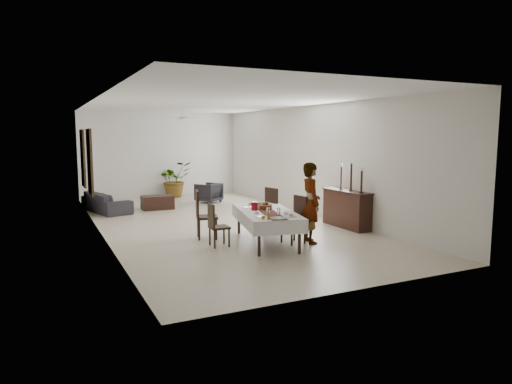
% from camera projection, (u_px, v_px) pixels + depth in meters
% --- Properties ---
extents(floor, '(6.00, 12.00, 0.00)m').
position_uv_depth(floor, '(217.00, 222.00, 12.33)').
color(floor, beige).
rests_on(floor, ground).
extents(ceiling, '(6.00, 12.00, 0.02)m').
position_uv_depth(ceiling, '(215.00, 102.00, 11.93)').
color(ceiling, white).
rests_on(ceiling, wall_back).
extents(wall_back, '(6.00, 0.02, 3.20)m').
position_uv_depth(wall_back, '(161.00, 155.00, 17.50)').
color(wall_back, white).
rests_on(wall_back, floor).
extents(wall_front, '(6.00, 0.02, 3.20)m').
position_uv_depth(wall_front, '(359.00, 186.00, 6.76)').
color(wall_front, white).
rests_on(wall_front, floor).
extents(wall_left, '(0.02, 12.00, 3.20)m').
position_uv_depth(wall_left, '(98.00, 167.00, 10.84)').
color(wall_left, white).
rests_on(wall_left, floor).
extents(wall_right, '(0.02, 12.00, 3.20)m').
position_uv_depth(wall_right, '(312.00, 161.00, 13.42)').
color(wall_right, white).
rests_on(wall_right, floor).
extents(dining_table_top, '(1.41, 2.40, 0.05)m').
position_uv_depth(dining_table_top, '(266.00, 212.00, 9.94)').
color(dining_table_top, black).
rests_on(dining_table_top, table_leg_fl).
extents(table_leg_fl, '(0.08, 0.08, 0.65)m').
position_uv_depth(table_leg_fl, '(259.00, 240.00, 8.86)').
color(table_leg_fl, black).
rests_on(table_leg_fl, floor).
extents(table_leg_fr, '(0.08, 0.08, 0.65)m').
position_uv_depth(table_leg_fr, '(299.00, 238.00, 9.04)').
color(table_leg_fr, black).
rests_on(table_leg_fr, floor).
extents(table_leg_bl, '(0.08, 0.08, 0.65)m').
position_uv_depth(table_leg_bl, '(239.00, 220.00, 10.92)').
color(table_leg_bl, black).
rests_on(table_leg_bl, floor).
extents(table_leg_br, '(0.08, 0.08, 0.65)m').
position_uv_depth(table_leg_br, '(272.00, 219.00, 11.10)').
color(table_leg_br, black).
rests_on(table_leg_br, floor).
extents(tablecloth_top, '(1.61, 2.60, 0.01)m').
position_uv_depth(tablecloth_top, '(266.00, 211.00, 9.93)').
color(tablecloth_top, silver).
rests_on(tablecloth_top, dining_table_top).
extents(tablecloth_drape_left, '(0.54, 2.35, 0.28)m').
position_uv_depth(tablecloth_drape_left, '(242.00, 218.00, 9.83)').
color(tablecloth_drape_left, silver).
rests_on(tablecloth_drape_left, dining_table_top).
extents(tablecloth_drape_right, '(0.54, 2.35, 0.28)m').
position_uv_depth(tablecloth_drape_right, '(290.00, 216.00, 10.07)').
color(tablecloth_drape_right, silver).
rests_on(tablecloth_drape_right, dining_table_top).
extents(tablecloth_drape_near, '(1.08, 0.25, 0.28)m').
position_uv_depth(tablecloth_drape_near, '(281.00, 228.00, 8.79)').
color(tablecloth_drape_near, white).
rests_on(tablecloth_drape_near, dining_table_top).
extents(tablecloth_drape_far, '(1.08, 0.25, 0.28)m').
position_uv_depth(tablecloth_drape_far, '(254.00, 209.00, 11.11)').
color(tablecloth_drape_far, white).
rests_on(tablecloth_drape_far, dining_table_top).
extents(table_runner, '(0.84, 2.35, 0.00)m').
position_uv_depth(table_runner, '(266.00, 211.00, 9.93)').
color(table_runner, maroon).
rests_on(table_runner, tablecloth_top).
extents(red_pitcher, '(0.17, 0.17, 0.19)m').
position_uv_depth(red_pitcher, '(254.00, 206.00, 10.00)').
color(red_pitcher, maroon).
rests_on(red_pitcher, tablecloth_top).
extents(pitcher_handle, '(0.11, 0.04, 0.11)m').
position_uv_depth(pitcher_handle, '(251.00, 206.00, 9.99)').
color(pitcher_handle, maroon).
rests_on(pitcher_handle, red_pitcher).
extents(wine_glass_near, '(0.07, 0.07, 0.16)m').
position_uv_depth(wine_glass_near, '(279.00, 212.00, 9.36)').
color(wine_glass_near, white).
rests_on(wine_glass_near, tablecloth_top).
extents(wine_glass_mid, '(0.07, 0.07, 0.16)m').
position_uv_depth(wine_glass_mid, '(268.00, 211.00, 9.40)').
color(wine_glass_mid, silver).
rests_on(wine_glass_mid, tablecloth_top).
extents(teacup_right, '(0.08, 0.08, 0.06)m').
position_uv_depth(teacup_right, '(286.00, 213.00, 9.45)').
color(teacup_right, white).
rests_on(teacup_right, saucer_right).
extents(saucer_right, '(0.14, 0.14, 0.01)m').
position_uv_depth(saucer_right, '(286.00, 214.00, 9.45)').
color(saucer_right, white).
rests_on(saucer_right, tablecloth_top).
extents(teacup_left, '(0.08, 0.08, 0.06)m').
position_uv_depth(teacup_left, '(257.00, 212.00, 9.55)').
color(teacup_left, silver).
rests_on(teacup_left, saucer_left).
extents(saucer_left, '(0.14, 0.14, 0.01)m').
position_uv_depth(saucer_left, '(257.00, 214.00, 9.55)').
color(saucer_left, white).
rests_on(saucer_left, tablecloth_top).
extents(plate_near_right, '(0.22, 0.22, 0.01)m').
position_uv_depth(plate_near_right, '(291.00, 217.00, 9.18)').
color(plate_near_right, silver).
rests_on(plate_near_right, tablecloth_top).
extents(bread_near_right, '(0.08, 0.08, 0.08)m').
position_uv_depth(bread_near_right, '(291.00, 215.00, 9.18)').
color(bread_near_right, tan).
rests_on(bread_near_right, plate_near_right).
extents(plate_near_left, '(0.22, 0.22, 0.01)m').
position_uv_depth(plate_near_left, '(261.00, 217.00, 9.19)').
color(plate_near_left, white).
rests_on(plate_near_left, tablecloth_top).
extents(plate_far_left, '(0.22, 0.22, 0.01)m').
position_uv_depth(plate_far_left, '(248.00, 207.00, 10.36)').
color(plate_far_left, silver).
rests_on(plate_far_left, tablecloth_top).
extents(serving_tray, '(0.34, 0.34, 0.02)m').
position_uv_depth(serving_tray, '(278.00, 218.00, 8.98)').
color(serving_tray, '#47484D').
rests_on(serving_tray, tablecloth_top).
extents(jam_jar_a, '(0.06, 0.06, 0.07)m').
position_uv_depth(jam_jar_a, '(269.00, 218.00, 8.90)').
color(jam_jar_a, '#935215').
rests_on(jam_jar_a, tablecloth_top).
extents(jam_jar_b, '(0.06, 0.06, 0.07)m').
position_uv_depth(jam_jar_b, '(263.00, 217.00, 8.94)').
color(jam_jar_b, '#845913').
rests_on(jam_jar_b, tablecloth_top).
extents(fruit_basket, '(0.28, 0.28, 0.09)m').
position_uv_depth(fruit_basket, '(266.00, 207.00, 10.16)').
color(fruit_basket, brown).
rests_on(fruit_basket, tablecloth_top).
extents(fruit_red, '(0.08, 0.08, 0.08)m').
position_uv_depth(fruit_red, '(267.00, 204.00, 10.18)').
color(fruit_red, maroon).
rests_on(fruit_red, fruit_basket).
extents(fruit_green, '(0.07, 0.07, 0.07)m').
position_uv_depth(fruit_green, '(264.00, 204.00, 10.17)').
color(fruit_green, '#4E7723').
rests_on(fruit_green, fruit_basket).
extents(chair_right_near_seat, '(0.50, 0.50, 0.05)m').
position_uv_depth(chair_right_near_seat, '(293.00, 222.00, 9.94)').
color(chair_right_near_seat, black).
rests_on(chair_right_near_seat, chair_right_near_leg_fl).
extents(chair_right_near_leg_fl, '(0.05, 0.05, 0.43)m').
position_uv_depth(chair_right_near_leg_fl, '(305.00, 234.00, 9.93)').
color(chair_right_near_leg_fl, black).
rests_on(chair_right_near_leg_fl, floor).
extents(chair_right_near_leg_fr, '(0.05, 0.05, 0.43)m').
position_uv_depth(chair_right_near_leg_fr, '(294.00, 231.00, 10.22)').
color(chair_right_near_leg_fr, black).
rests_on(chair_right_near_leg_fr, floor).
extents(chair_right_near_leg_bl, '(0.05, 0.05, 0.43)m').
position_uv_depth(chair_right_near_leg_bl, '(292.00, 236.00, 9.73)').
color(chair_right_near_leg_bl, black).
rests_on(chair_right_near_leg_bl, floor).
extents(chair_right_near_leg_br, '(0.05, 0.05, 0.43)m').
position_uv_depth(chair_right_near_leg_br, '(282.00, 233.00, 10.02)').
color(chair_right_near_leg_br, black).
rests_on(chair_right_near_leg_br, floor).
extents(chair_right_near_back, '(0.10, 0.44, 0.56)m').
position_uv_depth(chair_right_near_back, '(300.00, 208.00, 10.02)').
color(chair_right_near_back, black).
rests_on(chair_right_near_back, chair_right_near_seat).
extents(chair_right_far_seat, '(0.55, 0.55, 0.05)m').
position_uv_depth(chair_right_far_seat, '(265.00, 213.00, 11.00)').
color(chair_right_far_seat, black).
rests_on(chair_right_far_seat, chair_right_far_leg_fl).
extents(chair_right_far_leg_fl, '(0.05, 0.05, 0.45)m').
position_uv_depth(chair_right_far_leg_fl, '(276.00, 224.00, 11.01)').
color(chair_right_far_leg_fl, black).
rests_on(chair_right_far_leg_fl, floor).
extents(chair_right_far_leg_fr, '(0.05, 0.05, 0.45)m').
position_uv_depth(chair_right_far_leg_fr, '(266.00, 221.00, 11.29)').
color(chair_right_far_leg_fr, black).
rests_on(chair_right_far_leg_fr, floor).
extents(chair_right_far_leg_bl, '(0.05, 0.05, 0.45)m').
position_uv_depth(chair_right_far_leg_bl, '(264.00, 226.00, 10.77)').
color(chair_right_far_leg_bl, black).
rests_on(chair_right_far_leg_bl, floor).
extents(chair_right_far_leg_br, '(0.05, 0.05, 0.45)m').
position_uv_depth(chair_right_far_leg_br, '(254.00, 223.00, 11.06)').
color(chair_right_far_leg_br, black).
rests_on(chair_right_far_leg_br, floor).
extents(chair_right_far_back, '(0.14, 0.45, 0.58)m').
position_uv_depth(chair_right_far_back, '(271.00, 200.00, 11.09)').
color(chair_right_far_back, black).
rests_on(chair_right_far_back, chair_right_far_seat).
extents(chair_left_near_seat, '(0.40, 0.40, 0.04)m').
position_uv_depth(chair_left_near_seat, '(219.00, 227.00, 9.66)').
color(chair_left_near_seat, black).
rests_on(chair_left_near_seat, chair_left_near_leg_fl).
extents(chair_left_near_leg_fl, '(0.04, 0.04, 0.39)m').
position_uv_depth(chair_left_near_leg_fl, '(210.00, 236.00, 9.77)').
color(chair_left_near_leg_fl, black).
rests_on(chair_left_near_leg_fl, floor).
extents(chair_left_near_leg_fr, '(0.04, 0.04, 0.39)m').
position_uv_depth(chair_left_near_leg_fr, '(215.00, 240.00, 9.48)').
color(chair_left_near_leg_fr, black).
rests_on(chair_left_near_leg_fr, floor).
extents(chair_left_near_leg_bl, '(0.04, 0.04, 0.39)m').
position_uv_depth(chair_left_near_leg_bl, '(224.00, 235.00, 9.89)').
color(chair_left_near_leg_bl, black).
rests_on(chair_left_near_leg_bl, floor).
extents(chair_left_near_leg_br, '(0.04, 0.04, 0.39)m').
position_uv_depth(chair_left_near_leg_br, '(229.00, 238.00, 9.60)').
color(chair_left_near_leg_br, black).
rests_on(chair_left_near_leg_br, floor).
extents(chair_left_near_back, '(0.05, 0.39, 0.50)m').
position_uv_depth(chair_left_near_back, '(211.00, 216.00, 9.55)').
color(chair_left_near_back, black).
rests_on(chair_left_near_back, chair_left_near_seat).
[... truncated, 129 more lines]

